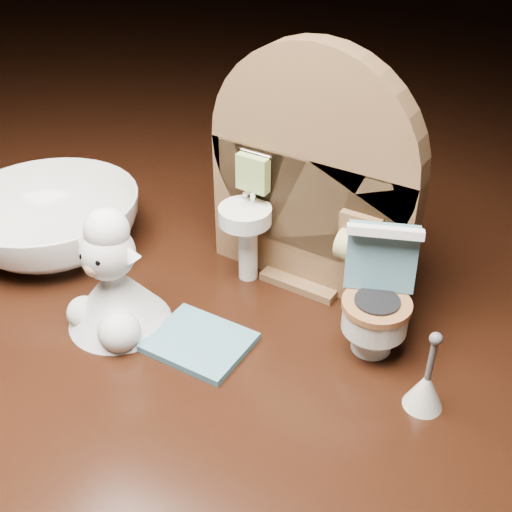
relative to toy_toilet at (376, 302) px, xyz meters
The scene contains 6 objects.
backdrop_panel 0.08m from the toy_toilet, 152.61° to the left, with size 0.13×0.05×0.15m.
toy_toilet is the anchor object (origin of this frame).
bath_mat 0.10m from the toy_toilet, 144.93° to the right, with size 0.05×0.04×0.00m, color teal.
toilet_brush 0.05m from the toy_toilet, 37.19° to the right, with size 0.02×0.02×0.05m.
plush_lamb 0.15m from the toy_toilet, 153.46° to the right, with size 0.06×0.06×0.08m.
ceramic_bowl 0.22m from the toy_toilet, behind, with size 0.12×0.12×0.04m, color white.
Camera 1 is at (0.15, -0.23, 0.24)m, focal length 45.00 mm.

